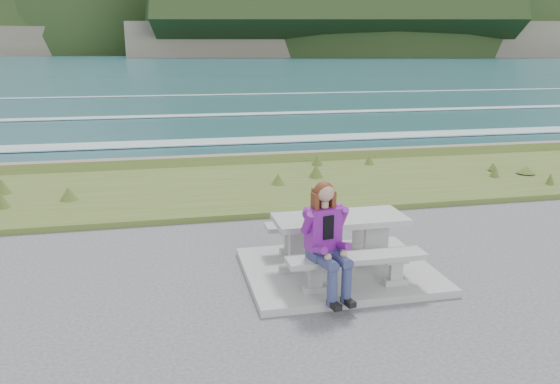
{
  "coord_description": "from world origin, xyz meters",
  "views": [
    {
      "loc": [
        -2.32,
        -6.78,
        3.08
      ],
      "look_at": [
        -0.58,
        1.2,
        0.92
      ],
      "focal_mm": 35.0,
      "sensor_mm": 36.0,
      "label": 1
    }
  ],
  "objects_px": {
    "bench_landward": "(357,263)",
    "bench_seaward": "(325,228)",
    "picnic_table": "(340,228)",
    "seated_woman": "(329,256)"
  },
  "relations": [
    {
      "from": "picnic_table",
      "to": "seated_woman",
      "type": "xyz_separation_m",
      "value": [
        -0.41,
        -0.83,
        -0.06
      ]
    },
    {
      "from": "bench_seaward",
      "to": "seated_woman",
      "type": "relative_size",
      "value": 1.26
    },
    {
      "from": "picnic_table",
      "to": "bench_seaward",
      "type": "xyz_separation_m",
      "value": [
        0.0,
        0.7,
        -0.23
      ]
    },
    {
      "from": "bench_landward",
      "to": "bench_seaward",
      "type": "xyz_separation_m",
      "value": [
        0.0,
        1.4,
        0.0
      ]
    },
    {
      "from": "bench_landward",
      "to": "seated_woman",
      "type": "bearing_deg",
      "value": -162.09
    },
    {
      "from": "seated_woman",
      "to": "picnic_table",
      "type": "bearing_deg",
      "value": 51.18
    },
    {
      "from": "bench_landward",
      "to": "bench_seaward",
      "type": "height_order",
      "value": "same"
    },
    {
      "from": "seated_woman",
      "to": "bench_seaward",
      "type": "bearing_deg",
      "value": 62.43
    },
    {
      "from": "picnic_table",
      "to": "seated_woman",
      "type": "relative_size",
      "value": 1.26
    },
    {
      "from": "picnic_table",
      "to": "bench_seaward",
      "type": "height_order",
      "value": "picnic_table"
    }
  ]
}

